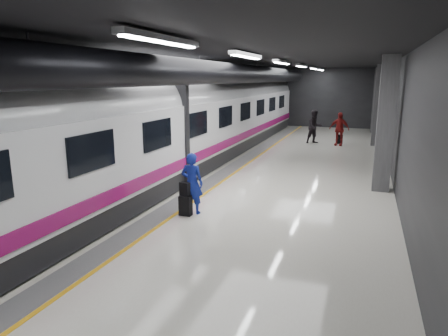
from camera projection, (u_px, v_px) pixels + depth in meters
The scene contains 9 objects.
ground at pixel (236, 193), 13.37m from camera, with size 40.00×40.00×0.00m, color silver.
platform_hall at pixel (238, 85), 13.57m from camera, with size 10.02×40.02×4.51m.
train at pixel (149, 127), 13.98m from camera, with size 3.05×38.00×4.05m.
traveler_main at pixel (192, 183), 11.19m from camera, with size 0.64×0.42×1.74m, color #171CB2.
suitcase_main at pixel (186, 206), 11.13m from camera, with size 0.34×0.22×0.56m, color black.
shoulder_bag at pixel (185, 189), 11.06m from camera, with size 0.28×0.15×0.38m, color black.
traveler_far_a at pixel (315, 127), 23.39m from camera, with size 0.95×0.74×1.96m, color black.
traveler_far_b at pixel (339, 129), 22.66m from camera, with size 1.11×0.46×1.89m, color maroon.
suitcase_far at pixel (339, 139), 23.46m from camera, with size 0.36×0.23×0.53m, color black.
Camera 1 is at (3.92, -12.26, 3.75)m, focal length 32.00 mm.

